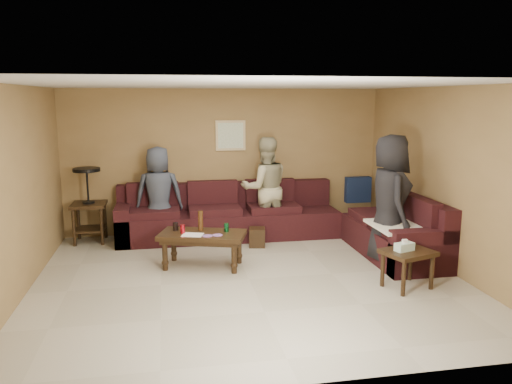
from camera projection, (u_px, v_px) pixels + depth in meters
room at (249, 153)px, 6.23m from camera, size 5.60×5.50×2.50m
sectional_sofa at (283, 224)px, 8.09m from camera, size 4.65×2.90×0.97m
coffee_table at (202, 238)px, 6.96m from camera, size 1.30×0.92×0.77m
end_table_left at (89, 204)px, 8.13m from camera, size 0.54×0.54×1.23m
side_table_right at (407, 256)px, 6.18m from camera, size 0.70×0.63×0.63m
waste_bin at (257, 237)px, 7.97m from camera, size 0.29×0.29×0.30m
wall_art at (231, 136)px, 8.64m from camera, size 0.52×0.04×0.52m
person_left at (159, 194)px, 8.17m from camera, size 0.78×0.51×1.58m
person_middle at (265, 188)px, 8.35m from camera, size 0.87×0.70×1.71m
person_right at (390, 200)px, 7.06m from camera, size 0.69×0.97×1.85m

